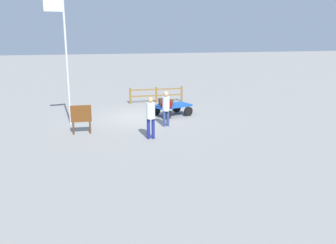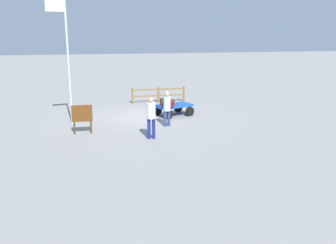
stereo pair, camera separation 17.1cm
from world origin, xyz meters
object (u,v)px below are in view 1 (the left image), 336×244
suitcase_olive (163,102)px  flagpole (65,53)px  suitcase_navy (167,104)px  worker_trailing (151,114)px  luggage_cart (172,107)px  worker_lead (166,106)px  signboard (81,116)px  suitcase_tan (169,102)px

suitcase_olive → flagpole: 5.60m
suitcase_navy → flagpole: flagpole is taller
worker_trailing → luggage_cart: bearing=-116.0°
suitcase_olive → worker_trailing: worker_trailing is taller
luggage_cart → suitcase_olive: size_ratio=4.66×
suitcase_navy → worker_lead: 1.63m
signboard → worker_trailing: bearing=152.5°
suitcase_olive → suitcase_tan: suitcase_olive is taller
suitcase_tan → flagpole: size_ratio=0.09×
luggage_cart → worker_trailing: bearing=64.0°
flagpole → suitcase_tan: bearing=-174.1°
suitcase_tan → flagpole: flagpole is taller
worker_lead → flagpole: 5.39m
worker_trailing → signboard: 3.20m
suitcase_olive → worker_trailing: size_ratio=0.26×
suitcase_tan → signboard: bearing=28.6°
worker_lead → signboard: size_ratio=1.31×
suitcase_navy → suitcase_tan: bearing=-113.4°
suitcase_navy → suitcase_tan: size_ratio=1.10×
signboard → worker_lead: bearing=-173.4°
flagpole → signboard: size_ratio=4.58×
suitcase_navy → signboard: signboard is taller
luggage_cart → signboard: bearing=28.4°
worker_trailing → flagpole: (3.41, -3.47, 2.37)m
suitcase_olive → flagpole: flagpole is taller
suitcase_olive → suitcase_tan: size_ratio=0.86×
signboard → suitcase_olive: bearing=-149.9°
luggage_cart → worker_lead: (0.85, 2.14, 0.55)m
suitcase_navy → luggage_cart: bearing=-124.6°
suitcase_tan → worker_lead: bearing=72.2°
suitcase_olive → worker_lead: 2.09m
suitcase_olive → suitcase_navy: (-0.08, 0.50, -0.05)m
worker_trailing → flagpole: size_ratio=0.30×
suitcase_navy → suitcase_olive: bearing=-80.3°
luggage_cart → signboard: (4.82, 2.60, 0.38)m
flagpole → signboard: 3.34m
worker_trailing → flagpole: flagpole is taller
suitcase_olive → suitcase_navy: bearing=99.7°
luggage_cart → flagpole: size_ratio=0.37×
suitcase_olive → worker_lead: (0.36, 2.05, 0.19)m
luggage_cart → worker_lead: 2.37m
suitcase_olive → worker_lead: size_ratio=0.28×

